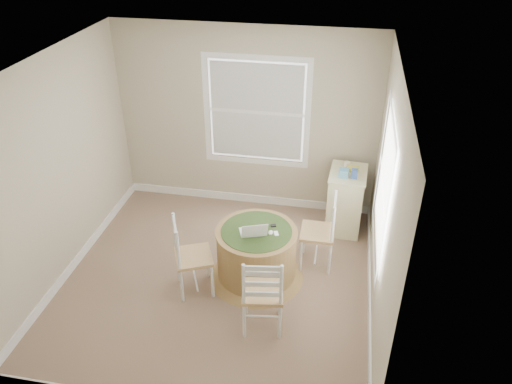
% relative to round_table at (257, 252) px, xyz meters
% --- Properties ---
extents(room, '(3.64, 3.64, 2.64)m').
position_rel_round_table_xyz_m(room, '(-0.29, 0.01, 0.93)').
color(room, '#8D715A').
rests_on(room, ground).
extents(round_table, '(1.13, 1.13, 0.68)m').
position_rel_round_table_xyz_m(round_table, '(0.00, 0.00, 0.00)').
color(round_table, olive).
rests_on(round_table, ground).
extents(chair_left, '(0.54, 0.55, 0.95)m').
position_rel_round_table_xyz_m(chair_left, '(-0.66, -0.34, 0.11)').
color(chair_left, white).
rests_on(chair_left, ground).
extents(chair_near, '(0.47, 0.46, 0.95)m').
position_rel_round_table_xyz_m(chair_near, '(0.21, -0.76, 0.11)').
color(chair_near, white).
rests_on(chair_near, ground).
extents(chair_right, '(0.40, 0.42, 0.95)m').
position_rel_round_table_xyz_m(chair_right, '(0.68, 0.39, 0.11)').
color(chair_right, white).
rests_on(chair_right, ground).
extents(laptop, '(0.36, 0.34, 0.21)m').
position_rel_round_table_xyz_m(laptop, '(-0.03, -0.06, 0.33)').
color(laptop, white).
rests_on(laptop, round_table).
extents(mouse, '(0.08, 0.10, 0.03)m').
position_rel_round_table_xyz_m(mouse, '(0.16, -0.01, 0.31)').
color(mouse, white).
rests_on(mouse, round_table).
extents(phone, '(0.07, 0.10, 0.02)m').
position_rel_round_table_xyz_m(phone, '(0.23, -0.01, 0.30)').
color(phone, '#B7BABF').
rests_on(phone, round_table).
extents(keys, '(0.07, 0.07, 0.02)m').
position_rel_round_table_xyz_m(keys, '(0.17, 0.13, 0.31)').
color(keys, black).
rests_on(keys, round_table).
extents(corner_chest, '(0.53, 0.67, 0.86)m').
position_rel_round_table_xyz_m(corner_chest, '(0.99, 1.24, 0.06)').
color(corner_chest, beige).
rests_on(corner_chest, ground).
extents(tissue_box, '(0.13, 0.13, 0.10)m').
position_rel_round_table_xyz_m(tissue_box, '(0.92, 1.12, 0.54)').
color(tissue_box, '#5BA3D0').
rests_on(tissue_box, corner_chest).
extents(box_yellow, '(0.15, 0.11, 0.06)m').
position_rel_round_table_xyz_m(box_yellow, '(1.05, 1.31, 0.52)').
color(box_yellow, '#D6CE4B').
rests_on(box_yellow, corner_chest).
extents(box_blue, '(0.08, 0.08, 0.12)m').
position_rel_round_table_xyz_m(box_blue, '(1.07, 1.10, 0.55)').
color(box_blue, '#385AA8').
rests_on(box_blue, corner_chest).
extents(cup_cream, '(0.07, 0.07, 0.09)m').
position_rel_round_table_xyz_m(cup_cream, '(0.96, 1.39, 0.53)').
color(cup_cream, beige).
rests_on(cup_cream, corner_chest).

